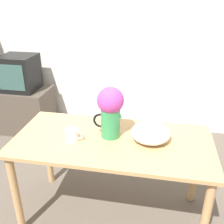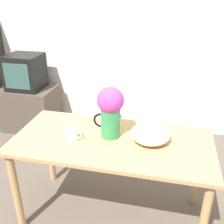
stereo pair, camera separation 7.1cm
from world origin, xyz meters
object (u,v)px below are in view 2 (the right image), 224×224
Objects in this scene: coffee_mug at (72,134)px; tv_set at (25,72)px; white_bowl at (150,134)px; flower_vase at (110,108)px.

coffee_mug is 0.30× the size of tv_set.
coffee_mug is at bearing -169.23° from white_bowl.
coffee_mug is at bearing -49.31° from tv_set.
white_bowl is 0.66× the size of tv_set.
flower_vase is 2.98× the size of coffee_mug.
flower_vase is 0.89× the size of tv_set.
flower_vase is 0.35m from coffee_mug.
white_bowl is (0.31, -0.01, -0.17)m from flower_vase.
white_bowl is at bearing -1.45° from flower_vase.
coffee_mug is 0.46× the size of white_bowl.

